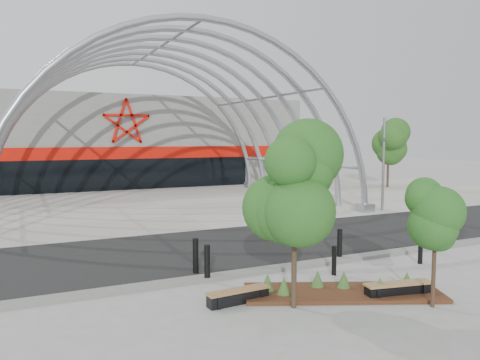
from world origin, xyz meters
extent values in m
plane|color=gray|center=(0.00, 0.00, 0.00)|extent=(140.00, 140.00, 0.00)
cube|color=black|center=(0.00, 3.50, 0.01)|extent=(140.00, 7.00, 0.02)
cube|color=#A5A094|center=(0.00, 15.50, 0.02)|extent=(60.00, 17.00, 0.04)
cube|color=#62625E|center=(0.00, -0.25, 0.06)|extent=(60.00, 0.50, 0.12)
cube|color=slate|center=(0.00, 33.50, 4.00)|extent=(34.00, 15.00, 8.00)
cube|color=black|center=(0.00, 26.05, 1.30)|extent=(22.00, 0.25, 2.60)
cube|color=red|center=(0.00, 26.05, 3.10)|extent=(34.00, 0.30, 1.00)
torus|color=#9B9FA5|center=(0.00, 8.00, 0.00)|extent=(20.36, 0.36, 20.36)
torus|color=#9B9FA5|center=(0.00, 10.50, 0.00)|extent=(20.36, 0.36, 20.36)
torus|color=#9B9FA5|center=(0.00, 13.00, 0.00)|extent=(20.36, 0.36, 20.36)
torus|color=#9B9FA5|center=(0.00, 15.50, 0.00)|extent=(20.36, 0.36, 20.36)
torus|color=#9B9FA5|center=(0.00, 18.00, 0.00)|extent=(20.36, 0.36, 20.36)
torus|color=#9B9FA5|center=(0.00, 20.50, 0.00)|extent=(20.36, 0.36, 20.36)
torus|color=#9B9FA5|center=(0.00, 23.00, 0.00)|extent=(20.36, 0.36, 20.36)
cylinder|color=#9B9FA5|center=(9.66, 15.50, 2.59)|extent=(0.20, 15.00, 0.20)
cylinder|color=#9B9FA5|center=(7.07, 15.50, 7.07)|extent=(0.20, 15.00, 0.20)
cylinder|color=#9B9FA5|center=(0.00, 15.50, 10.00)|extent=(0.20, 15.00, 0.20)
cylinder|color=#9B9FA5|center=(-7.07, 15.50, 7.07)|extent=(0.20, 15.00, 0.20)
cube|color=#9B9FA5|center=(10.00, 8.00, 0.25)|extent=(0.80, 0.80, 0.50)
cube|color=#9B9FA5|center=(10.00, 23.00, 0.25)|extent=(0.80, 0.80, 0.50)
cube|color=#3E1B11|center=(-0.24, -3.13, 0.05)|extent=(5.61, 3.70, 0.10)
cone|color=#40682B|center=(-1.84, -2.64, 0.34)|extent=(0.37, 0.37, 0.47)
cone|color=#40682B|center=(-0.02, -2.88, 0.34)|extent=(0.37, 0.37, 0.47)
cone|color=#40682B|center=(0.49, -3.79, 0.34)|extent=(0.37, 0.37, 0.47)
cone|color=#40682B|center=(-0.64, -2.49, 0.34)|extent=(0.37, 0.37, 0.47)
cone|color=#40682B|center=(1.55, -3.69, 0.34)|extent=(0.37, 0.37, 0.47)
cone|color=#40682B|center=(-2.10, -2.19, 0.34)|extent=(0.37, 0.37, 0.47)
cylinder|color=slate|center=(11.31, 8.01, 2.76)|extent=(0.15, 0.15, 5.52)
imported|color=black|center=(11.31, 8.01, 3.97)|extent=(0.44, 0.76, 0.15)
cylinder|color=#302718|center=(-2.00, -3.39, 1.09)|extent=(0.14, 0.14, 2.18)
ellipsoid|color=#1C4F1A|center=(-2.00, -3.39, 3.07)|extent=(1.87, 1.87, 2.38)
cylinder|color=#342316|center=(1.23, -4.89, 0.79)|extent=(0.10, 0.10, 1.57)
ellipsoid|color=#1B511B|center=(1.23, -4.89, 2.21)|extent=(1.30, 1.30, 1.71)
cube|color=black|center=(-3.14, -2.49, 0.15)|extent=(1.73, 0.45, 0.29)
cube|color=black|center=(-3.78, -2.54, 0.17)|extent=(0.13, 0.38, 0.34)
cube|color=black|center=(-2.50, -2.45, 0.17)|extent=(0.13, 0.38, 0.34)
cube|color=brown|center=(-3.14, -2.49, 0.34)|extent=(1.78, 0.51, 0.05)
cube|color=black|center=(1.00, -3.94, 0.16)|extent=(1.91, 0.71, 0.32)
cube|color=black|center=(0.31, -3.80, 0.19)|extent=(0.19, 0.43, 0.38)
cube|color=black|center=(1.69, -4.07, 0.19)|extent=(0.19, 0.43, 0.38)
cube|color=olive|center=(1.00, -3.94, 0.38)|extent=(1.97, 0.78, 0.06)
cylinder|color=black|center=(-3.18, -0.38, 0.56)|extent=(0.18, 0.18, 1.12)
cylinder|color=black|center=(-3.22, 0.53, 0.57)|extent=(0.18, 0.18, 1.14)
cylinder|color=black|center=(0.67, -1.50, 0.47)|extent=(0.15, 0.15, 0.94)
cylinder|color=black|center=(1.99, -0.06, 0.56)|extent=(0.18, 0.18, 1.12)
cylinder|color=black|center=(4.18, -1.68, 0.48)|extent=(0.15, 0.15, 0.96)
cylinder|color=black|center=(21.00, 18.00, 1.51)|extent=(0.20, 0.20, 3.03)
ellipsoid|color=#204A17|center=(21.00, 18.00, 4.26)|extent=(2.70, 2.70, 3.30)
camera|label=1|loc=(-8.22, -13.28, 4.31)|focal=35.00mm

